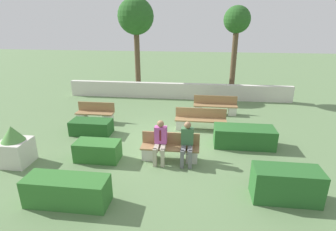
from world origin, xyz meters
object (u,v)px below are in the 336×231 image
Objects in this scene: planter_corner_left at (15,147)px; tree_center_left at (237,24)px; person_seated_man at (160,140)px; tree_leftmost at (136,18)px; person_seated_woman at (187,141)px; bench_right_side at (200,121)px; bench_back at (215,107)px; bench_front at (170,150)px; bench_left_side at (95,115)px.

tree_center_left is (7.34, 8.39, 3.43)m from planter_corner_left.
tree_leftmost is at bearing 107.53° from person_seated_man.
tree_center_left is at bearing 74.50° from person_seated_woman.
tree_center_left is (1.72, 4.93, 3.67)m from bench_right_side.
person_seated_man reaches higher than bench_back.
planter_corner_left is at bearing -172.21° from person_seated_woman.
bench_front is at bearing -107.93° from bench_right_side.
person_seated_man reaches higher than person_seated_woman.
person_seated_man reaches higher than bench_left_side.
tree_leftmost is at bearing 112.62° from person_seated_woman.
planter_corner_left reaches higher than bench_right_side.
tree_leftmost reaches higher than tree_center_left.
tree_center_left reaches higher than bench_back.
bench_front and bench_back have the same top height.
bench_back is at bearing 67.86° from person_seated_man.
person_seated_man reaches higher than bench_right_side.
bench_front is 2.77m from bench_right_side.
person_seated_woman is (0.83, -0.00, -0.00)m from person_seated_man.
tree_center_left is at bearing 48.84° from planter_corner_left.
bench_back is (0.68, 1.98, -0.00)m from bench_right_side.
bench_right_side is 2.09m from bench_back.
bench_back is 5.12m from person_seated_man.
person_seated_man is 4.44m from planter_corner_left.
person_seated_woman is at bearing -0.01° from person_seated_man.
planter_corner_left reaches higher than bench_front.
person_seated_woman is at bearing -92.73° from bench_back.
tree_center_left is (2.96, 7.68, 3.27)m from person_seated_man.
bench_front and bench_left_side have the same top height.
bench_right_side is at bearing 31.61° from planter_corner_left.
person_seated_woman is at bearing -67.38° from tree_leftmost.
tree_leftmost is (-2.60, 8.24, 3.60)m from person_seated_man.
tree_leftmost is at bearing 109.66° from bench_front.
bench_right_side is (0.95, 2.61, 0.01)m from bench_front.
bench_left_side is 1.24× the size of person_seated_woman.
tree_center_left is (2.67, 7.54, 3.68)m from bench_front.
bench_back is (5.25, 1.71, 0.02)m from bench_left_side.
bench_back is at bearing 73.06° from bench_right_side.
person_seated_man is at bearing 179.99° from person_seated_woman.
bench_front is at bearing 165.51° from person_seated_woman.
person_seated_man is at bearing 9.24° from planter_corner_left.
tree_leftmost reaches higher than person_seated_man.
tree_center_left is at bearing -5.72° from tree_leftmost.
planter_corner_left is (-4.38, -0.71, -0.16)m from person_seated_man.
tree_center_left reaches higher than bench_front.
bench_back is 1.54× the size of person_seated_woman.
bench_front is at bearing -109.48° from tree_center_left.
tree_leftmost is (1.77, 8.95, 3.76)m from planter_corner_left.
bench_front is 1.40× the size of person_seated_woman.
bench_left_side is 0.33× the size of tree_center_left.
tree_center_left is (1.04, 2.95, 3.67)m from bench_back.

